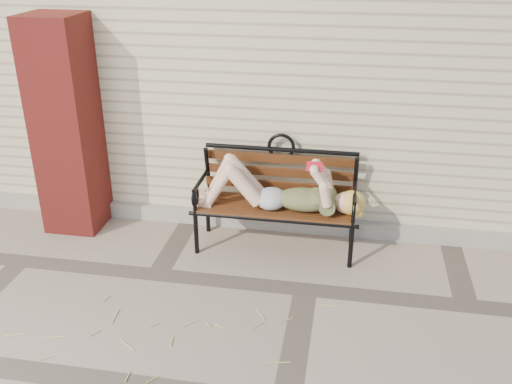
# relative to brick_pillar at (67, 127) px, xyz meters

# --- Properties ---
(ground) EXTENTS (80.00, 80.00, 0.00)m
(ground) POSITION_rel_brick_pillar_xyz_m (2.30, -0.75, -1.00)
(ground) COLOR gray
(ground) RESTS_ON ground
(house_wall) EXTENTS (8.00, 4.00, 3.00)m
(house_wall) POSITION_rel_brick_pillar_xyz_m (2.30, 2.25, 0.50)
(house_wall) COLOR beige
(house_wall) RESTS_ON ground
(foundation_strip) EXTENTS (8.00, 0.10, 0.15)m
(foundation_strip) POSITION_rel_brick_pillar_xyz_m (2.30, 0.22, -0.93)
(foundation_strip) COLOR #A19C91
(foundation_strip) RESTS_ON ground
(brick_pillar) EXTENTS (0.50, 0.50, 2.00)m
(brick_pillar) POSITION_rel_brick_pillar_xyz_m (0.00, 0.00, 0.00)
(brick_pillar) COLOR maroon
(brick_pillar) RESTS_ON ground
(garden_bench) EXTENTS (1.54, 0.61, 1.00)m
(garden_bench) POSITION_rel_brick_pillar_xyz_m (1.96, -0.04, -0.44)
(garden_bench) COLOR black
(garden_bench) RESTS_ON ground
(reading_woman) EXTENTS (1.45, 0.33, 0.46)m
(reading_woman) POSITION_rel_brick_pillar_xyz_m (1.97, -0.16, -0.41)
(reading_woman) COLOR #093043
(reading_woman) RESTS_ON ground
(straw_scatter) EXTENTS (3.00, 1.75, 0.01)m
(straw_scatter) POSITION_rel_brick_pillar_xyz_m (1.65, -1.71, -0.99)
(straw_scatter) COLOR tan
(straw_scatter) RESTS_ON ground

